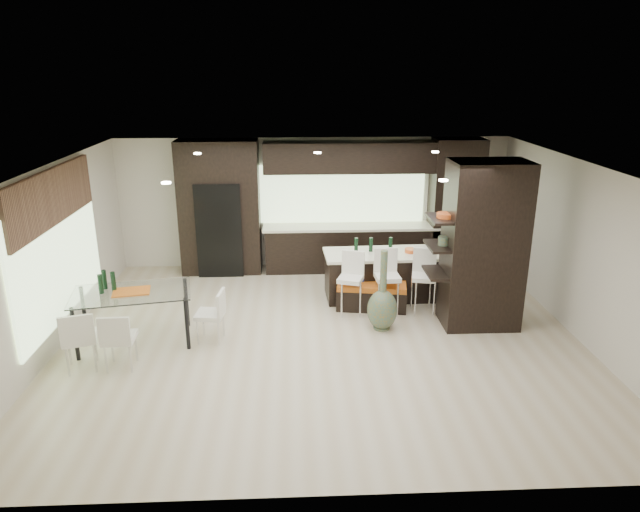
{
  "coord_description": "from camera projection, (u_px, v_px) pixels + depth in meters",
  "views": [
    {
      "loc": [
        -0.41,
        -8.11,
        4.07
      ],
      "look_at": [
        0.0,
        0.6,
        1.15
      ],
      "focal_mm": 32.0,
      "sensor_mm": 36.0,
      "label": 1
    }
  ],
  "objects": [
    {
      "name": "chair_near",
      "position": [
        120.0,
        342.0,
        7.97
      ],
      "size": [
        0.44,
        0.44,
        0.79
      ],
      "primitive_type": "cube",
      "rotation": [
        0.0,
        0.0,
        0.03
      ],
      "color": "white",
      "rests_on": "ground"
    },
    {
      "name": "chair_end",
      "position": [
        210.0,
        318.0,
        8.77
      ],
      "size": [
        0.46,
        0.46,
        0.76
      ],
      "primitive_type": "cube",
      "rotation": [
        0.0,
        0.0,
        1.45
      ],
      "color": "white",
      "rests_on": "ground"
    },
    {
      "name": "ground",
      "position": [
        322.0,
        337.0,
        8.99
      ],
      "size": [
        8.0,
        8.0,
        0.0
      ],
      "primitive_type": "plane",
      "color": "#C5B496",
      "rests_on": "ground"
    },
    {
      "name": "ceiling",
      "position": [
        322.0,
        166.0,
        8.13
      ],
      "size": [
        8.0,
        7.0,
        0.02
      ],
      "primitive_type": "cube",
      "color": "white",
      "rests_on": "ground"
    },
    {
      "name": "dining_table",
      "position": [
        134.0,
        317.0,
        8.71
      ],
      "size": [
        1.87,
        1.26,
        0.83
      ],
      "primitive_type": "cube",
      "rotation": [
        0.0,
        0.0,
        0.18
      ],
      "color": "white",
      "rests_on": "ground"
    },
    {
      "name": "window_back",
      "position": [
        342.0,
        194.0,
        11.8
      ],
      "size": [
        3.4,
        0.04,
        1.2
      ],
      "primitive_type": "cube",
      "color": "#B2D199",
      "rests_on": "back_wall"
    },
    {
      "name": "back_cabinetry",
      "position": [
        339.0,
        206.0,
        11.59
      ],
      "size": [
        6.8,
        0.68,
        2.7
      ],
      "primitive_type": "cube",
      "color": "black",
      "rests_on": "ground"
    },
    {
      "name": "ceiling_spots",
      "position": [
        321.0,
        165.0,
        8.38
      ],
      "size": [
        4.0,
        3.0,
        0.02
      ],
      "primitive_type": "cube",
      "color": "white",
      "rests_on": "ceiling"
    },
    {
      "name": "left_wall",
      "position": [
        51.0,
        260.0,
        8.38
      ],
      "size": [
        0.02,
        7.0,
        2.7
      ],
      "primitive_type": "cube",
      "color": "beige",
      "rests_on": "ground"
    },
    {
      "name": "partition_column",
      "position": [
        484.0,
        246.0,
        9.06
      ],
      "size": [
        1.2,
        0.8,
        2.7
      ],
      "primitive_type": "cube",
      "color": "black",
      "rests_on": "ground"
    },
    {
      "name": "stool_mid",
      "position": [
        387.0,
        289.0,
        9.72
      ],
      "size": [
        0.43,
        0.43,
        0.91
      ],
      "primitive_type": "cube",
      "rotation": [
        0.0,
        0.0,
        0.06
      ],
      "color": "white",
      "rests_on": "ground"
    },
    {
      "name": "stool_right",
      "position": [
        423.0,
        288.0,
        9.75
      ],
      "size": [
        0.47,
        0.47,
        0.9
      ],
      "primitive_type": "cube",
      "rotation": [
        0.0,
        0.0,
        -0.21
      ],
      "color": "white",
      "rests_on": "ground"
    },
    {
      "name": "stool_left",
      "position": [
        350.0,
        290.0,
        9.7
      ],
      "size": [
        0.5,
        0.5,
        0.88
      ],
      "primitive_type": "cube",
      "rotation": [
        0.0,
        0.0,
        -0.34
      ],
      "color": "white",
      "rests_on": "ground"
    },
    {
      "name": "right_wall",
      "position": [
        582.0,
        252.0,
        8.74
      ],
      "size": [
        0.02,
        7.0,
        2.7
      ],
      "primitive_type": "cube",
      "color": "beige",
      "rests_on": "ground"
    },
    {
      "name": "window_left",
      "position": [
        59.0,
        256.0,
        8.57
      ],
      "size": [
        0.04,
        3.2,
        1.9
      ],
      "primitive_type": "cube",
      "color": "#B2D199",
      "rests_on": "left_wall"
    },
    {
      "name": "refrigerator",
      "position": [
        221.0,
        227.0,
        11.56
      ],
      "size": [
        0.9,
        0.68,
        1.9
      ],
      "primitive_type": "cube",
      "color": "black",
      "rests_on": "ground"
    },
    {
      "name": "floor_vase",
      "position": [
        383.0,
        290.0,
        9.07
      ],
      "size": [
        0.62,
        0.62,
        1.33
      ],
      "primitive_type": null,
      "rotation": [
        0.0,
        0.0,
        0.34
      ],
      "color": "#4E5D42",
      "rests_on": "ground"
    },
    {
      "name": "bench",
      "position": [
        371.0,
        296.0,
        9.98
      ],
      "size": [
        1.27,
        0.65,
        0.46
      ],
      "primitive_type": "cube",
      "rotation": [
        0.0,
        0.0,
        -0.16
      ],
      "color": "black",
      "rests_on": "ground"
    },
    {
      "name": "stone_accent",
      "position": [
        52.0,
        197.0,
        8.29
      ],
      "size": [
        0.08,
        3.0,
        0.8
      ],
      "primitive_type": "cube",
      "color": "brown",
      "rests_on": "left_wall"
    },
    {
      "name": "chair_far",
      "position": [
        80.0,
        342.0,
        7.93
      ],
      "size": [
        0.56,
        0.56,
        0.83
      ],
      "primitive_type": "cube",
      "rotation": [
        0.0,
        0.0,
        0.28
      ],
      "color": "white",
      "rests_on": "ground"
    },
    {
      "name": "kitchen_island",
      "position": [
        380.0,
        275.0,
        10.43
      ],
      "size": [
        2.08,
        0.96,
        0.85
      ],
      "primitive_type": "cube",
      "rotation": [
        0.0,
        0.0,
        0.04
      ],
      "color": "black",
      "rests_on": "ground"
    },
    {
      "name": "back_wall",
      "position": [
        313.0,
        203.0,
        11.88
      ],
      "size": [
        8.0,
        0.02,
        2.7
      ],
      "primitive_type": "cube",
      "color": "beige",
      "rests_on": "ground"
    }
  ]
}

